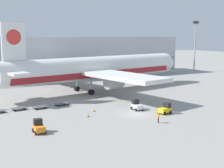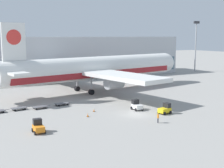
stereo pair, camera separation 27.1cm
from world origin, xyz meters
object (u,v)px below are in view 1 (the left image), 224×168
(traffic_cone_near, at_px, (94,110))
(traffic_cone_far, at_px, (88,115))
(ground_crew_near, at_px, (158,117))
(baggage_tug_foreground, at_px, (39,127))
(baggage_dolly_third, at_px, (40,107))
(baggage_tug_far, at_px, (137,105))
(airplane_main, at_px, (94,69))
(baggage_dolly_second, at_px, (19,108))
(light_mast, at_px, (195,42))
(baggage_tug_mid, at_px, (165,109))
(baggage_dolly_trail, at_px, (62,104))

(traffic_cone_near, relative_size, traffic_cone_far, 0.82)
(ground_crew_near, bearing_deg, traffic_cone_near, -128.33)
(baggage_tug_foreground, relative_size, baggage_dolly_third, 0.66)
(baggage_tug_far, height_order, ground_crew_near, baggage_tug_far)
(baggage_tug_foreground, relative_size, traffic_cone_near, 4.31)
(airplane_main, bearing_deg, baggage_dolly_second, -162.25)
(baggage_tug_far, height_order, baggage_dolly_second, baggage_tug_far)
(baggage_tug_far, height_order, baggage_dolly_third, baggage_tug_far)
(light_mast, height_order, ground_crew_near, light_mast)
(baggage_dolly_second, bearing_deg, ground_crew_near, -55.37)
(baggage_tug_far, bearing_deg, airplane_main, -2.37)
(baggage_dolly_third, bearing_deg, baggage_tug_far, -38.88)
(baggage_dolly_second, relative_size, traffic_cone_far, 5.35)
(airplane_main, xyz_separation_m, ground_crew_near, (-3.78, -31.92, -4.84))
(baggage_dolly_second, distance_m, traffic_cone_far, 14.70)
(traffic_cone_far, bearing_deg, light_mast, 33.71)
(airplane_main, xyz_separation_m, baggage_tug_mid, (1.13, -27.59, -4.96))
(baggage_tug_foreground, relative_size, traffic_cone_far, 3.55)
(traffic_cone_near, bearing_deg, airplane_main, 63.95)
(baggage_dolly_third, bearing_deg, baggage_dolly_trail, 1.69)
(airplane_main, height_order, baggage_dolly_trail, airplane_main)
(baggage_tug_far, relative_size, baggage_dolly_trail, 0.67)
(light_mast, bearing_deg, ground_crew_near, -137.59)
(baggage_tug_foreground, distance_m, baggage_dolly_third, 15.73)
(baggage_tug_mid, distance_m, baggage_dolly_third, 24.36)
(baggage_dolly_second, bearing_deg, baggage_tug_foreground, -99.43)
(airplane_main, distance_m, baggage_dolly_second, 25.42)
(baggage_tug_foreground, bearing_deg, light_mast, -55.46)
(baggage_dolly_second, height_order, baggage_dolly_trail, same)
(baggage_tug_mid, bearing_deg, baggage_tug_far, 109.72)
(baggage_tug_far, bearing_deg, light_mast, -49.69)
(light_mast, bearing_deg, baggage_tug_foreground, -147.33)
(light_mast, distance_m, baggage_tug_mid, 75.75)
(light_mast, distance_m, ground_crew_near, 82.22)
(traffic_cone_near, bearing_deg, baggage_dolly_third, 138.55)
(light_mast, xyz_separation_m, baggage_dolly_trail, (-69.60, -34.80, -11.48))
(baggage_tug_mid, bearing_deg, baggage_dolly_third, 131.35)
(traffic_cone_far, bearing_deg, baggage_tug_mid, -19.48)
(baggage_tug_mid, bearing_deg, light_mast, 32.08)
(airplane_main, bearing_deg, baggage_dolly_trail, -148.59)
(baggage_tug_mid, relative_size, traffic_cone_far, 3.77)
(ground_crew_near, height_order, traffic_cone_near, ground_crew_near)
(baggage_tug_foreground, xyz_separation_m, baggage_tug_far, (20.70, 5.09, 0.00))
(baggage_tug_far, xyz_separation_m, traffic_cone_near, (-7.87, 2.64, -0.59))
(baggage_dolly_third, relative_size, traffic_cone_far, 5.35)
(baggage_tug_foreground, height_order, baggage_tug_far, same)
(traffic_cone_near, bearing_deg, baggage_tug_foreground, -148.92)
(baggage_tug_foreground, bearing_deg, ground_crew_near, -101.18)
(baggage_tug_mid, height_order, baggage_dolly_second, baggage_tug_mid)
(baggage_dolly_second, xyz_separation_m, baggage_dolly_third, (3.92, -0.85, 0.00))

